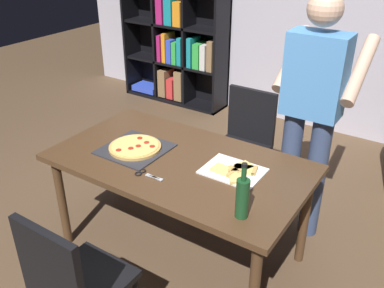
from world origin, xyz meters
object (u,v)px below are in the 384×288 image
(dining_table, at_px, (179,170))
(chair_far_side, at_px, (245,137))
(bookshelf, at_px, (178,26))
(wine_bottle, at_px, (242,197))
(chair_near_camera, at_px, (71,280))
(pepperoni_pizza_on_tray, at_px, (135,148))
(person_serving_pizza, at_px, (312,107))
(kitchen_scissors, at_px, (145,174))

(dining_table, relative_size, chair_far_side, 1.83)
(bookshelf, height_order, wine_bottle, bookshelf)
(chair_near_camera, distance_m, pepperoni_pizza_on_tray, 0.99)
(chair_near_camera, height_order, pepperoni_pizza_on_tray, chair_near_camera)
(wine_bottle, bearing_deg, chair_far_side, 115.80)
(pepperoni_pizza_on_tray, bearing_deg, person_serving_pizza, 40.40)
(chair_far_side, bearing_deg, chair_near_camera, -90.00)
(chair_far_side, xyz_separation_m, bookshelf, (-1.69, 1.43, 0.46))
(wine_bottle, bearing_deg, person_serving_pizza, 90.90)
(chair_near_camera, height_order, wine_bottle, wine_bottle)
(chair_far_side, relative_size, pepperoni_pizza_on_tray, 2.20)
(wine_bottle, xyz_separation_m, kitchen_scissors, (-0.67, 0.04, -0.11))
(chair_far_side, height_order, person_serving_pizza, person_serving_pizza)
(pepperoni_pizza_on_tray, distance_m, wine_bottle, 0.97)
(bookshelf, relative_size, kitchen_scissors, 10.12)
(dining_table, distance_m, bookshelf, 2.93)
(person_serving_pizza, relative_size, kitchen_scissors, 9.08)
(dining_table, distance_m, kitchen_scissors, 0.28)
(pepperoni_pizza_on_tray, height_order, kitchen_scissors, pepperoni_pizza_on_tray)
(chair_far_side, bearing_deg, wine_bottle, -64.20)
(dining_table, bearing_deg, kitchen_scissors, -104.32)
(dining_table, relative_size, wine_bottle, 5.22)
(bookshelf, bearing_deg, person_serving_pizza, -36.02)
(dining_table, bearing_deg, pepperoni_pizza_on_tray, -171.64)
(chair_far_side, relative_size, person_serving_pizza, 0.51)
(pepperoni_pizza_on_tray, bearing_deg, kitchen_scissors, -39.16)
(chair_far_side, relative_size, kitchen_scissors, 4.67)
(chair_far_side, xyz_separation_m, wine_bottle, (0.60, -1.24, 0.36))
(dining_table, bearing_deg, chair_far_side, 90.00)
(chair_near_camera, bearing_deg, kitchen_scissors, 95.47)
(dining_table, distance_m, chair_near_camera, 0.96)
(bookshelf, xyz_separation_m, wine_bottle, (2.29, -2.68, -0.10))
(person_serving_pizza, xyz_separation_m, kitchen_scissors, (-0.65, -0.99, -0.24))
(chair_near_camera, relative_size, bookshelf, 0.46)
(dining_table, xyz_separation_m, chair_near_camera, (-0.00, -0.95, -0.16))
(dining_table, distance_m, person_serving_pizza, 0.99)
(chair_far_side, relative_size, wine_bottle, 2.85)
(person_serving_pizza, height_order, kitchen_scissors, person_serving_pizza)
(chair_near_camera, relative_size, kitchen_scissors, 4.67)
(chair_far_side, distance_m, kitchen_scissors, 1.23)
(chair_near_camera, xyz_separation_m, pepperoni_pizza_on_tray, (-0.32, 0.90, 0.25))
(chair_near_camera, relative_size, wine_bottle, 2.85)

